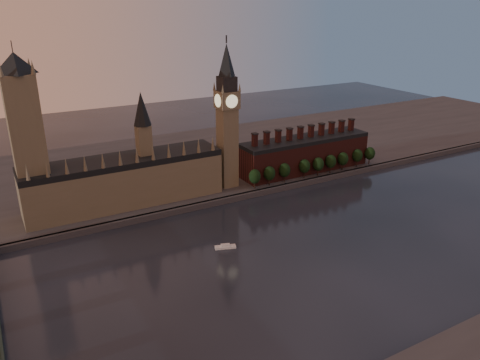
# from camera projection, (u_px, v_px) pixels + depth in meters

# --- Properties ---
(ground) EXTENTS (900.00, 900.00, 0.00)m
(ground) POSITION_uv_depth(u_px,v_px,m) (306.00, 259.00, 255.27)
(ground) COLOR black
(ground) RESTS_ON ground
(north_bank) EXTENTS (900.00, 182.00, 4.00)m
(north_bank) POSITION_uv_depth(u_px,v_px,m) (180.00, 164.00, 399.61)
(north_bank) COLOR #46464B
(north_bank) RESTS_ON ground
(palace_of_westminster) EXTENTS (130.00, 30.30, 74.00)m
(palace_of_westminster) POSITION_uv_depth(u_px,v_px,m) (126.00, 178.00, 311.69)
(palace_of_westminster) COLOR #766C54
(palace_of_westminster) RESTS_ON north_bank
(victoria_tower) EXTENTS (24.00, 24.00, 108.00)m
(victoria_tower) POSITION_uv_depth(u_px,v_px,m) (27.00, 135.00, 272.98)
(victoria_tower) COLOR #766C54
(victoria_tower) RESTS_ON north_bank
(big_ben) EXTENTS (15.00, 15.00, 107.00)m
(big_ben) POSITION_uv_depth(u_px,v_px,m) (227.00, 115.00, 329.27)
(big_ben) COLOR #766C54
(big_ben) RESTS_ON north_bank
(chimney_block) EXTENTS (110.00, 25.00, 37.00)m
(chimney_block) POSITION_uv_depth(u_px,v_px,m) (305.00, 154.00, 375.21)
(chimney_block) COLOR #4E201D
(chimney_block) RESTS_ON north_bank
(embankment_tree_0) EXTENTS (8.60, 8.60, 14.88)m
(embankment_tree_0) POSITION_uv_depth(u_px,v_px,m) (255.00, 176.00, 338.18)
(embankment_tree_0) COLOR black
(embankment_tree_0) RESTS_ON north_bank
(embankment_tree_1) EXTENTS (8.60, 8.60, 14.88)m
(embankment_tree_1) POSITION_uv_depth(u_px,v_px,m) (269.00, 173.00, 344.33)
(embankment_tree_1) COLOR black
(embankment_tree_1) RESTS_ON north_bank
(embankment_tree_2) EXTENTS (8.60, 8.60, 14.88)m
(embankment_tree_2) POSITION_uv_depth(u_px,v_px,m) (285.00, 170.00, 350.90)
(embankment_tree_2) COLOR black
(embankment_tree_2) RESTS_ON north_bank
(embankment_tree_3) EXTENTS (8.60, 8.60, 14.88)m
(embankment_tree_3) POSITION_uv_depth(u_px,v_px,m) (305.00, 166.00, 359.49)
(embankment_tree_3) COLOR black
(embankment_tree_3) RESTS_ON north_bank
(embankment_tree_4) EXTENTS (8.60, 8.60, 14.88)m
(embankment_tree_4) POSITION_uv_depth(u_px,v_px,m) (318.00, 164.00, 363.96)
(embankment_tree_4) COLOR black
(embankment_tree_4) RESTS_ON north_bank
(embankment_tree_5) EXTENTS (8.60, 8.60, 14.88)m
(embankment_tree_5) POSITION_uv_depth(u_px,v_px,m) (331.00, 161.00, 370.16)
(embankment_tree_5) COLOR black
(embankment_tree_5) RESTS_ON north_bank
(embankment_tree_6) EXTENTS (8.60, 8.60, 14.88)m
(embankment_tree_6) POSITION_uv_depth(u_px,v_px,m) (343.00, 159.00, 376.39)
(embankment_tree_6) COLOR black
(embankment_tree_6) RESTS_ON north_bank
(embankment_tree_7) EXTENTS (8.60, 8.60, 14.88)m
(embankment_tree_7) POSITION_uv_depth(u_px,v_px,m) (357.00, 155.00, 384.65)
(embankment_tree_7) COLOR black
(embankment_tree_7) RESTS_ON north_bank
(embankment_tree_8) EXTENTS (8.60, 8.60, 14.88)m
(embankment_tree_8) POSITION_uv_depth(u_px,v_px,m) (370.00, 153.00, 389.70)
(embankment_tree_8) COLOR black
(embankment_tree_8) RESTS_ON north_bank
(river_boat) EXTENTS (12.42, 6.99, 2.39)m
(river_boat) POSITION_uv_depth(u_px,v_px,m) (225.00, 247.00, 266.63)
(river_boat) COLOR silver
(river_boat) RESTS_ON ground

